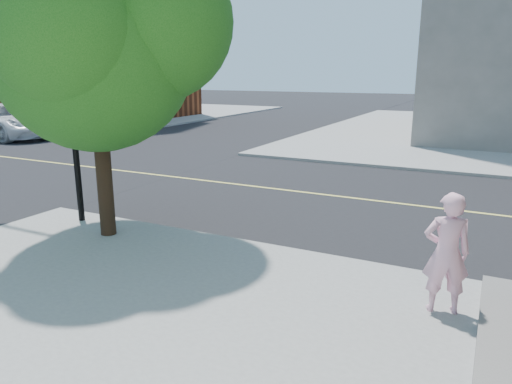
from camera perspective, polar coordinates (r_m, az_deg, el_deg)
The scene contains 8 objects.
ground at distance 11.93m, azimuth -19.13°, elevation -2.90°, with size 140.00×140.00×0.00m, color black.
road_ew at distance 15.27m, azimuth -7.06°, elevation 1.46°, with size 140.00×9.00×0.01m, color black.
sidewalk_nw at distance 43.06m, azimuth -20.30°, elevation 8.96°, with size 26.00×25.00×0.12m, color gray.
church at distance 38.55m, azimuth -21.99°, elevation 18.94°, with size 15.20×12.00×14.40m.
office_block at distance 50.50m, azimuth -28.25°, elevation 19.18°, with size 12.00×14.08×18.00m.
man_on_phone at distance 6.96m, azimuth 21.83°, elevation -6.81°, with size 0.62×0.41×1.70m, color #F1AECA.
street_tree at distance 9.70m, azimuth -18.50°, elevation 18.35°, with size 4.72×4.29×6.27m.
car_a at distance 27.99m, azimuth -27.47°, elevation 7.56°, with size 2.91×6.30×1.75m, color silver.
Camera 1 is at (8.33, -7.85, 3.35)m, focal length 33.44 mm.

